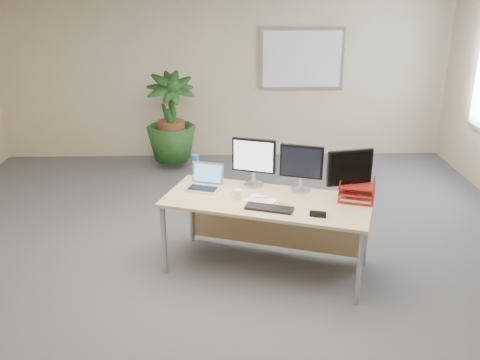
{
  "coord_description": "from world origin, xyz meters",
  "views": [
    {
      "loc": [
        -0.01,
        -4.33,
        2.76
      ],
      "look_at": [
        0.14,
        0.35,
        0.96
      ],
      "focal_mm": 40.0,
      "sensor_mm": 36.0,
      "label": 1
    }
  ],
  "objects_px": {
    "desk": "(269,210)",
    "monitor_left": "(254,159)",
    "monitor_right": "(301,165)",
    "laptop": "(205,182)",
    "floor_plant": "(171,121)"
  },
  "relations": [
    {
      "from": "desk",
      "to": "monitor_left",
      "type": "relative_size",
      "value": 4.3
    },
    {
      "from": "monitor_right",
      "to": "floor_plant",
      "type": "bearing_deg",
      "value": 118.73
    },
    {
      "from": "floor_plant",
      "to": "laptop",
      "type": "bearing_deg",
      "value": -77.62
    },
    {
      "from": "floor_plant",
      "to": "monitor_right",
      "type": "bearing_deg",
      "value": -61.27
    },
    {
      "from": "floor_plant",
      "to": "monitor_right",
      "type": "distance_m",
      "value": 3.2
    },
    {
      "from": "floor_plant",
      "to": "laptop",
      "type": "distance_m",
      "value": 2.74
    },
    {
      "from": "desk",
      "to": "monitor_left",
      "type": "xyz_separation_m",
      "value": [
        -0.14,
        0.27,
        0.44
      ]
    },
    {
      "from": "monitor_right",
      "to": "laptop",
      "type": "xyz_separation_m",
      "value": [
        -0.95,
        0.12,
        -0.21
      ]
    },
    {
      "from": "monitor_right",
      "to": "laptop",
      "type": "height_order",
      "value": "monitor_right"
    },
    {
      "from": "floor_plant",
      "to": "laptop",
      "type": "relative_size",
      "value": 3.73
    },
    {
      "from": "monitor_left",
      "to": "monitor_right",
      "type": "bearing_deg",
      "value": -19.38
    },
    {
      "from": "monitor_right",
      "to": "laptop",
      "type": "relative_size",
      "value": 1.17
    },
    {
      "from": "desk",
      "to": "floor_plant",
      "type": "relative_size",
      "value": 1.41
    },
    {
      "from": "desk",
      "to": "laptop",
      "type": "distance_m",
      "value": 0.71
    },
    {
      "from": "monitor_left",
      "to": "floor_plant",
      "type": "bearing_deg",
      "value": 112.22
    }
  ]
}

